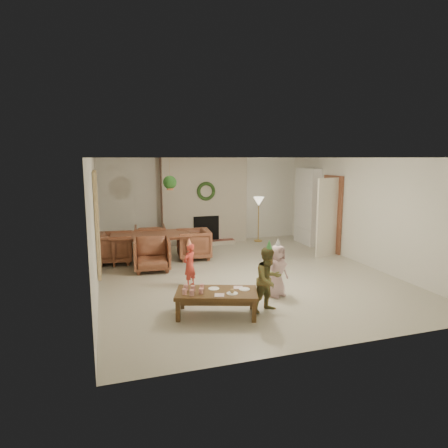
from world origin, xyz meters
name	(u,v)px	position (x,y,z in m)	size (l,w,h in m)	color
floor	(243,274)	(0.00, 0.00, 0.00)	(7.00, 7.00, 0.00)	#B7B29E
ceiling	(244,158)	(0.00, 0.00, 2.50)	(7.00, 7.00, 0.00)	white
wall_back	(203,200)	(0.00, 3.50, 1.25)	(7.00, 7.00, 0.00)	silver
wall_front	(337,257)	(0.00, -3.50, 1.25)	(7.00, 7.00, 0.00)	silver
wall_left	(95,224)	(-3.00, 0.00, 1.25)	(7.00, 7.00, 0.00)	silver
wall_right	(363,211)	(3.00, 0.00, 1.25)	(7.00, 7.00, 0.00)	silver
fireplace_mass	(204,201)	(0.00, 3.30, 1.25)	(2.50, 0.40, 2.50)	#591C17
fireplace_hearth	(208,243)	(0.00, 2.95, 0.06)	(1.60, 0.30, 0.12)	#5D1E19
fireplace_firebox	(206,229)	(0.00, 3.12, 0.45)	(0.75, 0.12, 0.75)	black
fireplace_wreath	(206,191)	(0.00, 3.07, 1.55)	(0.54, 0.54, 0.10)	#1E3D16
floor_lamp_base	(258,241)	(1.60, 3.00, 0.01)	(0.25, 0.25, 0.03)	gold
floor_lamp_post	(258,221)	(1.60, 3.00, 0.63)	(0.03, 0.03, 1.21)	gold
floor_lamp_shade	(259,201)	(1.60, 3.00, 1.21)	(0.32, 0.32, 0.27)	beige
bookshelf_carcass	(307,206)	(2.84, 2.30, 1.10)	(0.30, 1.00, 2.20)	white
bookshelf_shelf_a	(306,228)	(2.82, 2.30, 0.45)	(0.30, 0.92, 0.03)	white
bookshelf_shelf_b	(306,215)	(2.82, 2.30, 0.85)	(0.30, 0.92, 0.03)	white
bookshelf_shelf_c	(307,201)	(2.82, 2.30, 1.25)	(0.30, 0.92, 0.03)	white
bookshelf_shelf_d	(307,187)	(2.82, 2.30, 1.65)	(0.30, 0.92, 0.03)	white
books_row_lower	(308,224)	(2.80, 2.15, 0.59)	(0.20, 0.40, 0.24)	#AB441F
books_row_mid	(305,210)	(2.80, 2.35, 0.99)	(0.20, 0.44, 0.24)	#295B97
books_row_upper	(308,197)	(2.80, 2.20, 1.38)	(0.20, 0.36, 0.22)	#A79523
door_frame	(332,214)	(2.96, 1.20, 1.02)	(0.05, 0.86, 2.04)	brown
door_leaf	(327,218)	(2.58, 0.82, 1.00)	(0.05, 0.80, 2.00)	beige
curtain_panel	(97,222)	(-2.96, 0.20, 1.25)	(0.06, 1.20, 2.00)	beige
dining_table	(151,247)	(-1.77, 1.68, 0.34)	(1.91, 1.06, 0.67)	brown
dining_chair_near	(152,254)	(-1.85, 0.84, 0.37)	(0.79, 0.81, 0.74)	brown
dining_chair_far	(150,239)	(-1.69, 2.51, 0.37)	(0.79, 0.81, 0.74)	brown
dining_chair_left	(115,248)	(-2.60, 1.75, 0.37)	(0.79, 0.81, 0.74)	brown
dining_chair_right	(194,244)	(-0.73, 1.58, 0.37)	(0.79, 0.81, 0.74)	brown
hanging_plant_cord	(170,173)	(-1.30, 1.50, 2.15)	(0.01, 0.01, 0.70)	tan
hanging_plant_pot	(170,187)	(-1.30, 1.50, 1.80)	(0.16, 0.16, 0.12)	#AE5C38
hanging_plant_foliage	(170,182)	(-1.30, 1.50, 1.92)	(0.32, 0.32, 0.32)	#1A4517
coffee_table_top	(217,293)	(-1.17, -1.99, 0.37)	(1.29, 0.65, 0.06)	#54381C
coffee_table_apron	(217,297)	(-1.17, -1.99, 0.30)	(1.19, 0.55, 0.08)	#54381C
coffee_leg_fl	(178,311)	(-1.81, -2.06, 0.17)	(0.07, 0.07, 0.34)	#54381C
coffee_leg_fr	(254,312)	(-0.70, -2.42, 0.17)	(0.07, 0.07, 0.34)	#54381C
coffee_leg_bl	(182,299)	(-1.64, -1.56, 0.17)	(0.07, 0.07, 0.34)	#54381C
coffee_leg_br	(252,299)	(-0.53, -1.92, 0.17)	(0.07, 0.07, 0.34)	#54381C
cup_a	(184,292)	(-1.69, -1.98, 0.44)	(0.07, 0.07, 0.09)	silver
cup_b	(186,287)	(-1.63, -1.79, 0.44)	(0.07, 0.07, 0.09)	silver
cup_c	(192,293)	(-1.59, -2.06, 0.44)	(0.07, 0.07, 0.09)	silver
cup_d	(193,288)	(-1.53, -1.87, 0.44)	(0.07, 0.07, 0.09)	silver
cup_e	(201,291)	(-1.43, -2.03, 0.44)	(0.07, 0.07, 0.09)	silver
cup_f	(202,287)	(-1.37, -1.84, 0.44)	(0.07, 0.07, 0.09)	silver
plate_a	(214,289)	(-1.18, -1.86, 0.40)	(0.18, 0.18, 0.01)	white
plate_b	(232,293)	(-0.97, -2.16, 0.40)	(0.18, 0.18, 0.01)	white
plate_c	(244,289)	(-0.72, -2.04, 0.40)	(0.18, 0.18, 0.01)	white
food_scoop	(232,291)	(-0.97, -2.16, 0.44)	(0.07, 0.07, 0.07)	tan
napkin_left	(219,295)	(-1.18, -2.18, 0.40)	(0.15, 0.15, 0.01)	#E6AAB7
napkin_right	(238,288)	(-0.79, -1.93, 0.40)	(0.15, 0.15, 0.01)	#E6AAB7
child_red	(190,265)	(-1.28, -0.48, 0.43)	(0.31, 0.21, 0.86)	#BB3328
party_hat_red	(189,242)	(-1.28, -0.48, 0.90)	(0.12, 0.12, 0.16)	#F8C152
child_plaid	(268,280)	(-0.31, -2.08, 0.54)	(0.52, 0.41, 1.07)	brown
party_hat_plaid	(269,245)	(-0.31, -2.08, 1.11)	(0.13, 0.13, 0.18)	green
child_pink	(277,271)	(0.12, -1.49, 0.48)	(0.47, 0.30, 0.96)	beige
party_hat_pink	(278,243)	(0.12, -1.49, 1.00)	(0.12, 0.12, 0.17)	#B0B1B7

